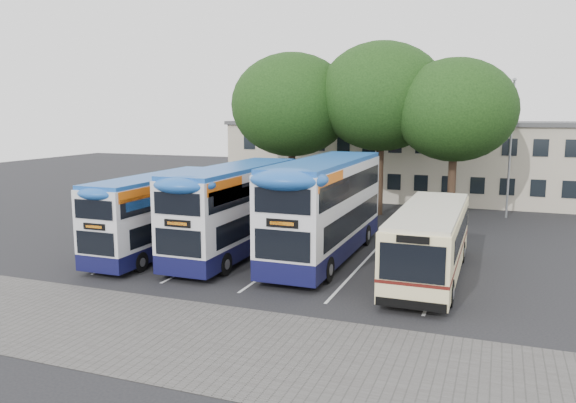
# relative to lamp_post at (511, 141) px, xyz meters

# --- Properties ---
(ground) EXTENTS (120.00, 120.00, 0.00)m
(ground) POSITION_rel_lamp_post_xyz_m (-6.00, -19.97, -5.08)
(ground) COLOR black
(ground) RESTS_ON ground
(paving_strip) EXTENTS (40.00, 6.00, 0.01)m
(paving_strip) POSITION_rel_lamp_post_xyz_m (-8.00, -24.97, -5.08)
(paving_strip) COLOR #595654
(paving_strip) RESTS_ON ground
(bay_lines) EXTENTS (14.12, 11.00, 0.01)m
(bay_lines) POSITION_rel_lamp_post_xyz_m (-9.75, -14.97, -5.08)
(bay_lines) COLOR silver
(bay_lines) RESTS_ON ground
(depot_building) EXTENTS (32.40, 8.40, 6.20)m
(depot_building) POSITION_rel_lamp_post_xyz_m (-6.00, 7.02, -1.93)
(depot_building) COLOR #BFB49A
(depot_building) RESTS_ON ground
(lamp_post) EXTENTS (0.25, 1.05, 9.06)m
(lamp_post) POSITION_rel_lamp_post_xyz_m (0.00, 0.00, 0.00)
(lamp_post) COLOR gray
(lamp_post) RESTS_ON ground
(tree_left) EXTENTS (8.41, 8.41, 10.99)m
(tree_left) POSITION_rel_lamp_post_xyz_m (-14.32, -2.24, 2.32)
(tree_left) COLOR black
(tree_left) RESTS_ON ground
(tree_mid) EXTENTS (8.46, 8.46, 11.54)m
(tree_mid) POSITION_rel_lamp_post_xyz_m (-8.15, -1.77, 2.85)
(tree_mid) COLOR black
(tree_mid) RESTS_ON ground
(tree_right) EXTENTS (7.49, 7.49, 10.23)m
(tree_right) POSITION_rel_lamp_post_xyz_m (-3.34, -2.91, 1.95)
(tree_right) COLOR black
(tree_right) RESTS_ON ground
(bus_dd_left) EXTENTS (2.26, 9.35, 3.89)m
(bus_dd_left) POSITION_rel_lamp_post_xyz_m (-16.04, -16.25, -2.94)
(bus_dd_left) COLOR #10103A
(bus_dd_left) RESTS_ON ground
(bus_dd_mid) EXTENTS (2.53, 10.45, 4.35)m
(bus_dd_mid) POSITION_rel_lamp_post_xyz_m (-12.48, -15.06, -2.69)
(bus_dd_mid) COLOR #10103A
(bus_dd_mid) RESTS_ON ground
(bus_dd_right) EXTENTS (2.75, 11.35, 4.73)m
(bus_dd_right) POSITION_rel_lamp_post_xyz_m (-8.17, -14.14, -2.48)
(bus_dd_right) COLOR #10103A
(bus_dd_right) RESTS_ON ground
(bus_single) EXTENTS (2.55, 10.02, 2.99)m
(bus_single) POSITION_rel_lamp_post_xyz_m (-3.15, -15.65, -3.39)
(bus_single) COLOR #F7E5A5
(bus_single) RESTS_ON ground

